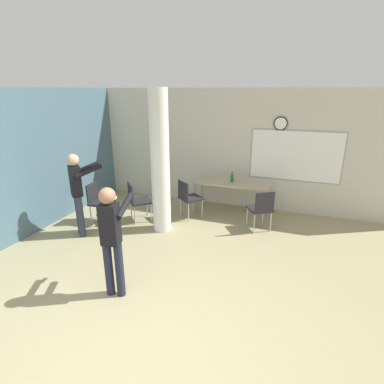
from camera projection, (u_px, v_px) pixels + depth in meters
ground_plane at (129, 370)px, 3.11m from camera, size 24.00×24.00×0.00m
wall_left_accent at (37, 161)px, 6.00m from camera, size 0.12×7.00×2.80m
wall_back at (237, 149)px, 7.15m from camera, size 8.00×0.15×2.80m
support_pillar at (160, 163)px, 5.80m from camera, size 0.37×0.37×2.80m
folding_table at (232, 184)px, 6.91m from camera, size 1.72×0.67×0.73m
bottle_on_table at (232, 178)px, 6.88m from camera, size 0.08×0.08×0.24m
chair_table_right at (261, 207)px, 6.03m from camera, size 0.61×0.61×0.87m
chair_by_left_wall at (99, 200)px, 6.44m from camera, size 0.47×0.47×0.87m
chair_table_left at (188, 196)px, 6.65m from camera, size 0.62×0.62×0.87m
chair_near_pillar at (137, 199)px, 6.47m from camera, size 0.62×0.62×0.87m
person_watching_back at (78, 189)px, 5.71m from camera, size 0.61×0.64×1.64m
person_playing_front at (112, 234)px, 3.98m from camera, size 0.42×0.61×1.59m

